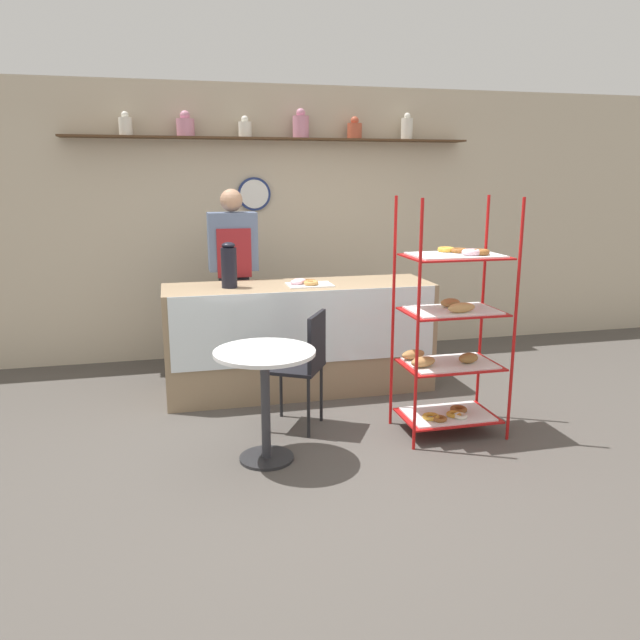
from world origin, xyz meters
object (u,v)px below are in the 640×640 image
(pastry_rack, at_px, (451,335))
(cafe_table, at_px, (265,379))
(cafe_chair, at_px, (305,358))
(donut_tray_counter, at_px, (307,283))
(coffee_carafe, at_px, (229,265))
(person_worker, at_px, (234,277))

(pastry_rack, relative_size, cafe_table, 2.27)
(pastry_rack, xyz_separation_m, cafe_chair, (-0.99, 0.31, -0.20))
(pastry_rack, relative_size, donut_tray_counter, 4.54)
(cafe_chair, relative_size, coffee_carafe, 2.35)
(person_worker, height_order, coffee_carafe, person_worker)
(pastry_rack, height_order, person_worker, person_worker)
(cafe_chair, relative_size, donut_tray_counter, 2.34)
(person_worker, xyz_separation_m, cafe_table, (0.00, -1.80, -0.38))
(pastry_rack, bearing_deg, person_worker, 129.22)
(coffee_carafe, bearing_deg, pastry_rack, -38.41)
(cafe_table, height_order, donut_tray_counter, donut_tray_counter)
(coffee_carafe, bearing_deg, donut_tray_counter, -4.49)
(person_worker, bearing_deg, cafe_chair, -74.97)
(cafe_table, xyz_separation_m, cafe_chair, (0.36, 0.46, -0.02))
(cafe_table, height_order, coffee_carafe, coffee_carafe)
(coffee_carafe, distance_m, donut_tray_counter, 0.66)
(person_worker, relative_size, donut_tray_counter, 4.60)
(coffee_carafe, height_order, donut_tray_counter, coffee_carafe)
(pastry_rack, xyz_separation_m, donut_tray_counter, (-0.80, 1.09, 0.22))
(cafe_chair, xyz_separation_m, donut_tray_counter, (0.19, 0.78, 0.42))
(person_worker, height_order, cafe_table, person_worker)
(cafe_table, bearing_deg, cafe_chair, 51.71)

